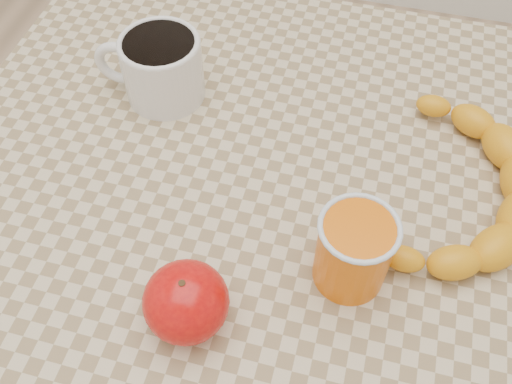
% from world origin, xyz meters
% --- Properties ---
extents(table, '(0.80, 0.80, 0.75)m').
position_xyz_m(table, '(0.00, 0.00, 0.66)').
color(table, '#C5B28B').
rests_on(table, ground).
extents(coffee_mug, '(0.14, 0.11, 0.09)m').
position_xyz_m(coffee_mug, '(-0.16, 0.14, 0.80)').
color(coffee_mug, silver).
rests_on(coffee_mug, table).
extents(orange_juice_glass, '(0.08, 0.08, 0.09)m').
position_xyz_m(orange_juice_glass, '(0.12, -0.06, 0.80)').
color(orange_juice_glass, '#E06007').
rests_on(orange_juice_glass, table).
extents(apple, '(0.11, 0.11, 0.08)m').
position_xyz_m(apple, '(-0.03, -0.15, 0.79)').
color(apple, '#A20508').
rests_on(apple, table).
extents(banana, '(0.35, 0.40, 0.05)m').
position_xyz_m(banana, '(0.22, 0.06, 0.77)').
color(banana, orange).
rests_on(banana, table).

